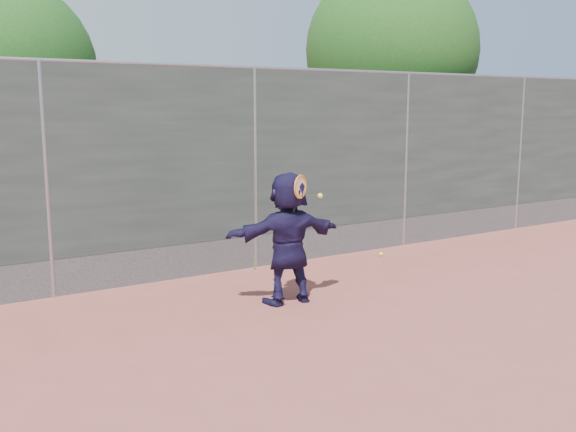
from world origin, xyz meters
TOP-DOWN VIEW (x-y plane):
  - ground at (0.00, 0.00)m, footprint 80.00×80.00m
  - player at (-0.53, 1.71)m, footprint 1.57×0.62m
  - ball_ground at (2.10, 3.03)m, footprint 0.07×0.07m
  - fence at (-0.00, 3.50)m, footprint 20.00×0.06m
  - swing_action at (-0.45, 1.52)m, footprint 0.50×0.17m
  - tree_right at (4.68, 5.75)m, footprint 3.78×3.60m
  - tree_left at (-2.85, 6.55)m, footprint 3.15×3.00m
  - weed_clump at (0.29, 3.38)m, footprint 0.68×0.07m

SIDE VIEW (x-z plane):
  - ground at x=0.00m, z-range 0.00..0.00m
  - ball_ground at x=2.10m, z-range 0.00..0.07m
  - weed_clump at x=0.29m, z-range -0.02..0.28m
  - player at x=-0.53m, z-range 0.00..1.66m
  - swing_action at x=-0.45m, z-range 1.20..1.71m
  - fence at x=0.00m, z-range 0.07..3.09m
  - tree_left at x=-2.85m, z-range 0.68..5.20m
  - tree_right at x=4.68m, z-range 0.80..6.19m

